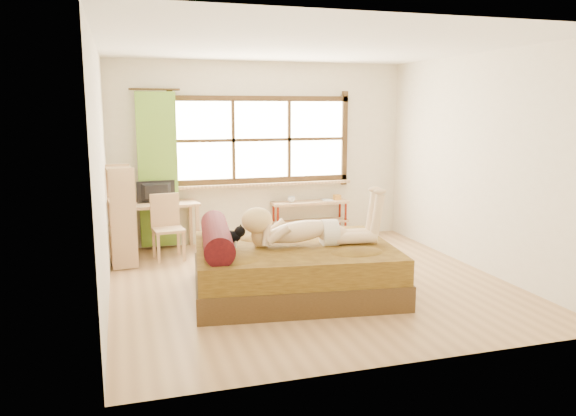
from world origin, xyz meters
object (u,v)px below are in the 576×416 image
object	(u,v)px
bed	(289,266)
woman	(308,216)
bookshelf	(121,216)
pipe_shelf	(311,211)
desk	(158,210)
chair	(167,223)
kitten	(227,235)

from	to	relation	value
bed	woman	bearing A→B (deg)	-8.51
bookshelf	pipe_shelf	bearing A→B (deg)	7.52
pipe_shelf	bookshelf	size ratio (longest dim) A/B	0.94
bookshelf	desk	bearing A→B (deg)	41.52
desk	bed	bearing A→B (deg)	-67.12
chair	bed	bearing A→B (deg)	-64.39
woman	pipe_shelf	xyz separation A→B (m)	(0.86, 2.40, -0.42)
kitten	pipe_shelf	distance (m)	2.84
bed	woman	size ratio (longest dim) A/B	1.56
bed	chair	world-z (taller)	chair
bed	desk	world-z (taller)	bed
bed	bookshelf	bearing A→B (deg)	143.10
bed	kitten	size ratio (longest dim) A/B	7.27
chair	pipe_shelf	world-z (taller)	chair
bed	woman	xyz separation A→B (m)	(0.20, -0.06, 0.57)
pipe_shelf	bookshelf	world-z (taller)	bookshelf
chair	bookshelf	distance (m)	0.63
desk	chair	xyz separation A→B (m)	(0.09, -0.37, -0.12)
bed	kitten	bearing A→B (deg)	179.07
pipe_shelf	kitten	bearing A→B (deg)	-127.95
kitten	chair	world-z (taller)	chair
bed	bookshelf	world-z (taller)	bookshelf
desk	chair	distance (m)	0.40
woman	desk	size ratio (longest dim) A/B	1.29
kitten	pipe_shelf	xyz separation A→B (m)	(1.73, 2.25, -0.23)
pipe_shelf	bookshelf	bearing A→B (deg)	-167.45
bookshelf	woman	bearing A→B (deg)	-47.21
woman	bookshelf	distance (m)	2.63
woman	pipe_shelf	bearing A→B (deg)	77.39
kitten	chair	distance (m)	1.84
bookshelf	bed	bearing A→B (deg)	-49.40
bed	bookshelf	xyz separation A→B (m)	(-1.76, 1.69, 0.36)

